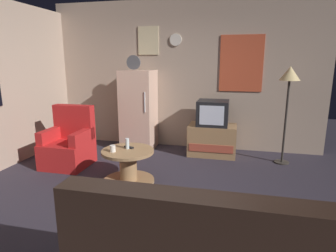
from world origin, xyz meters
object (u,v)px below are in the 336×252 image
standing_lamp (289,81)px  remote_control (129,147)px  tv_stand (212,140)px  wine_glass (127,143)px  mug_ceramic_white (113,149)px  armchair (69,145)px  crt_tv (213,113)px  fridge (139,110)px  coffee_table (128,166)px

standing_lamp → remote_control: (-2.24, -1.24, -0.87)m
tv_stand → wine_glass: 1.81m
mug_ceramic_white → remote_control: mug_ceramic_white is taller
armchair → tv_stand: bearing=25.1°
crt_tv → mug_ceramic_white: size_ratio=6.00×
wine_glass → fridge: bearing=103.1°
standing_lamp → crt_tv: bearing=172.1°
fridge → coffee_table: bearing=-76.5°
tv_stand → armchair: bearing=-154.9°
standing_lamp → armchair: size_ratio=1.66×
fridge → standing_lamp: (2.60, -0.26, 0.60)m
fridge → standing_lamp: fridge is taller
standing_lamp → mug_ceramic_white: (-2.38, -1.45, -0.84)m
wine_glass → mug_ceramic_white: size_ratio=1.67×
wine_glass → mug_ceramic_white: bearing=-129.0°
coffee_table → crt_tv: bearing=55.3°
fridge → coffee_table: (0.38, -1.59, -0.52)m
mug_ceramic_white → armchair: armchair is taller
tv_stand → remote_control: bearing=-127.0°
standing_lamp → fridge: bearing=174.2°
crt_tv → remote_control: bearing=-126.8°
crt_tv → mug_ceramic_white: bearing=-126.7°
coffee_table → mug_ceramic_white: mug_ceramic_white is taller
mug_ceramic_white → armchair: 1.19m
crt_tv → remote_control: (-1.05, -1.40, -0.28)m
wine_glass → crt_tv: bearing=53.6°
coffee_table → armchair: bearing=159.5°
wine_glass → coffee_table: bearing=-65.8°
fridge → remote_control: bearing=-76.4°
mug_ceramic_white → armchair: bearing=151.1°
mug_ceramic_white → remote_control: size_ratio=0.60×
armchair → crt_tv: bearing=25.1°
crt_tv → wine_glass: 1.80m
armchair → remote_control: bearing=-16.9°
crt_tv → coffee_table: bearing=-124.7°
fridge → crt_tv: bearing=-4.0°
fridge → armchair: 1.46m
tv_stand → armchair: size_ratio=0.87×
crt_tv → wine_glass: bearing=-126.4°
standing_lamp → armchair: standing_lamp is taller
fridge → remote_control: size_ratio=11.80×
fridge → coffee_table: 1.71m
crt_tv → standing_lamp: size_ratio=0.34×
fridge → mug_ceramic_white: (0.21, -1.71, -0.23)m
crt_tv → mug_ceramic_white: (-1.20, -1.61, -0.25)m
wine_glass → standing_lamp: bearing=29.6°
coffee_table → remote_control: remote_control is taller
standing_lamp → wine_glass: standing_lamp is taller
crt_tv → armchair: crt_tv is taller
fridge → armchair: bearing=-125.4°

